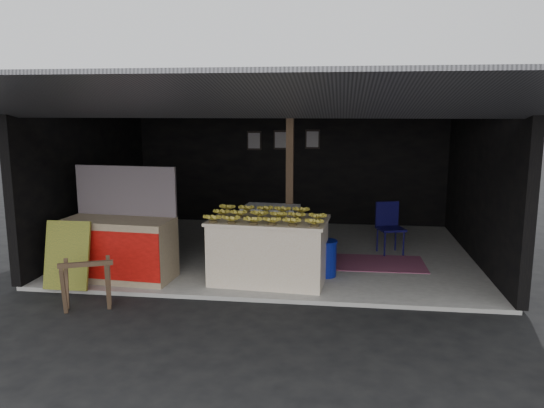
# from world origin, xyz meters

# --- Properties ---
(ground) EXTENTS (80.00, 80.00, 0.00)m
(ground) POSITION_xyz_m (0.00, 0.00, 0.00)
(ground) COLOR black
(ground) RESTS_ON ground
(concrete_slab) EXTENTS (7.00, 5.00, 0.06)m
(concrete_slab) POSITION_xyz_m (0.00, 2.50, 0.03)
(concrete_slab) COLOR gray
(concrete_slab) RESTS_ON ground
(shophouse) EXTENTS (7.40, 7.29, 3.02)m
(shophouse) POSITION_xyz_m (0.00, 2.82, 2.10)
(shophouse) COLOR black
(shophouse) RESTS_ON ground
(banana_table) EXTENTS (1.79, 1.18, 0.95)m
(banana_table) POSITION_xyz_m (0.11, 0.78, 0.54)
(banana_table) COLOR silver
(banana_table) RESTS_ON concrete_slab
(banana_pile) EXTENTS (1.66, 1.07, 0.19)m
(banana_pile) POSITION_xyz_m (0.11, 0.78, 1.11)
(banana_pile) COLOR gold
(banana_pile) RESTS_ON banana_table
(white_crate) EXTENTS (0.94, 0.68, 0.99)m
(white_crate) POSITION_xyz_m (0.02, 1.61, 0.55)
(white_crate) COLOR white
(white_crate) RESTS_ON concrete_slab
(neighbor_stall) EXTENTS (1.69, 0.86, 1.69)m
(neighbor_stall) POSITION_xyz_m (-2.16, 0.59, 0.57)
(neighbor_stall) COLOR #998466
(neighbor_stall) RESTS_ON concrete_slab
(green_signboard) EXTENTS (0.66, 0.28, 0.97)m
(green_signboard) POSITION_xyz_m (-2.70, 0.04, 0.55)
(green_signboard) COLOR black
(green_signboard) RESTS_ON concrete_slab
(sawhorse) EXTENTS (0.76, 0.76, 0.65)m
(sawhorse) POSITION_xyz_m (-2.12, -0.56, 0.41)
(sawhorse) COLOR #4F3827
(sawhorse) RESTS_ON ground
(water_barrel) EXTENTS (0.36, 0.36, 0.53)m
(water_barrel) POSITION_xyz_m (0.93, 1.13, 0.33)
(water_barrel) COLOR navy
(water_barrel) RESTS_ON concrete_slab
(plastic_chair) EXTENTS (0.54, 0.54, 0.91)m
(plastic_chair) POSITION_xyz_m (2.01, 2.65, 0.60)
(plastic_chair) COLOR #0C0A38
(plastic_chair) RESTS_ON concrete_slab
(magenta_rug) EXTENTS (1.52, 1.03, 0.01)m
(magenta_rug) POSITION_xyz_m (1.81, 1.90, 0.07)
(magenta_rug) COLOR #721948
(magenta_rug) RESTS_ON concrete_slab
(picture_frames) EXTENTS (1.62, 0.04, 0.46)m
(picture_frames) POSITION_xyz_m (-0.17, 4.89, 1.93)
(picture_frames) COLOR black
(picture_frames) RESTS_ON shophouse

